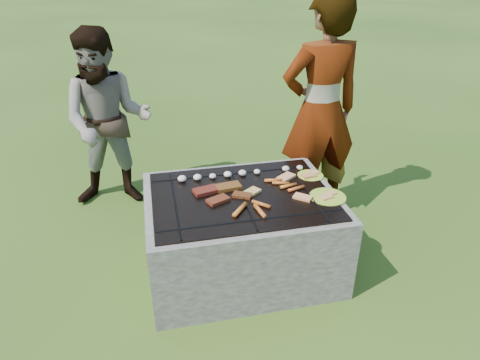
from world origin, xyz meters
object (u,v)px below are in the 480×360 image
(cook, at_px, (320,112))
(plate_far, at_px, (310,175))
(bystander, at_px, (108,122))
(fire_pit, at_px, (241,235))
(plate_near, at_px, (328,197))

(cook, bearing_deg, plate_far, 58.33)
(cook, xyz_separation_m, bystander, (-1.70, 0.55, -0.15))
(fire_pit, height_order, bystander, bystander)
(fire_pit, bearing_deg, cook, 38.87)
(plate_far, distance_m, bystander, 1.79)
(fire_pit, height_order, plate_far, plate_far)
(plate_near, distance_m, cook, 0.88)
(cook, distance_m, bystander, 1.80)
(fire_pit, relative_size, plate_near, 4.83)
(plate_near, height_order, cook, cook)
(plate_far, xyz_separation_m, cook, (0.23, 0.47, 0.32))
(plate_near, xyz_separation_m, bystander, (-1.47, 1.34, 0.17))
(fire_pit, relative_size, plate_far, 5.44)
(fire_pit, distance_m, plate_near, 0.67)
(plate_far, relative_size, bystander, 0.15)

